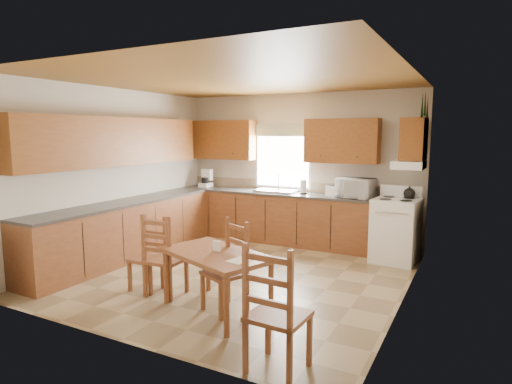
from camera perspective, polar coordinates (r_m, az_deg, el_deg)
The scene contains 35 objects.
floor at distance 6.20m, azimuth -2.56°, elevation -10.84°, with size 4.50×4.50×0.00m, color #967F59.
ceiling at distance 5.92m, azimuth -2.73°, elevation 14.77°, with size 4.50×4.50×0.00m, color brown.
wall_left at distance 7.30m, azimuth -18.08°, elevation 2.47°, with size 4.50×4.50×0.00m, color beige.
wall_right at distance 5.16m, azimuth 19.47°, elevation 0.32°, with size 4.50×4.50×0.00m, color beige.
wall_back at distance 7.92m, azimuth 5.61°, elevation 3.21°, with size 4.50×4.50×0.00m, color beige.
wall_front at distance 4.14m, azimuth -18.56°, elevation -1.39°, with size 4.50×4.50×0.00m, color beige.
lower_cab_back at distance 7.93m, azimuth 2.19°, elevation -3.40°, with size 3.75×0.60×0.88m, color brown.
lower_cab_left at distance 7.13m, azimuth -16.94°, elevation -5.03°, with size 0.60×3.60×0.88m, color brown.
counter_back at distance 7.85m, azimuth 2.21°, elevation -0.11°, with size 3.75×0.63×0.04m, color #413C38.
counter_left at distance 7.04m, azimuth -17.09°, elevation -1.37°, with size 0.63×3.60×0.04m, color #413C38.
backsplash at distance 8.10m, azimuth 3.10°, elevation 0.92°, with size 3.75×0.01×0.18m, color #8E785E.
upper_cab_back_left at distance 8.46m, azimuth -4.59°, elevation 6.94°, with size 1.41×0.33×0.75m, color brown.
upper_cab_back_right at distance 7.46m, azimuth 11.37°, elevation 6.69°, with size 1.25×0.33×0.75m, color brown.
upper_cab_left at distance 7.05m, azimuth -18.19°, elevation 6.40°, with size 0.33×3.60×0.75m, color brown.
upper_cab_stove at distance 6.78m, azimuth 20.31°, elevation 6.64°, with size 0.33×0.62×0.62m, color brown.
range_hood at distance 6.80m, azimuth 19.74°, elevation 3.46°, with size 0.44×0.62×0.12m, color white.
window_frame at distance 8.00m, azimuth 3.55°, elevation 4.71°, with size 1.13×0.02×1.18m, color white.
window_pane at distance 8.00m, azimuth 3.54°, elevation 4.71°, with size 1.05×0.01×1.10m, color white.
window_valance at distance 7.96m, azimuth 3.50°, elevation 8.30°, with size 1.19×0.01×0.24m, color #5B7A48.
sink_basin at distance 7.81m, azimuth 2.71°, elevation 0.15°, with size 0.75×0.45×0.04m, color silver.
pine_decal_a at distance 6.46m, azimuth 21.30°, elevation 10.82°, with size 0.22×0.22×0.36m, color #113511.
pine_decal_b at distance 6.78m, azimuth 21.63°, elevation 10.98°, with size 0.22×0.22×0.36m, color #113511.
pine_decal_c at distance 7.09m, azimuth 21.90°, elevation 10.48°, with size 0.22×0.22×0.36m, color #113511.
stove at distance 6.99m, azimuth 18.15°, elevation -4.95°, with size 0.65×0.67×0.97m, color white.
coffeemaker at distance 8.60m, azimuth -6.73°, elevation 1.90°, with size 0.21×0.26×0.37m, color white.
paper_towel at distance 7.61m, azimuth 6.33°, elevation 0.70°, with size 0.11×0.11×0.25m, color white.
toaster at distance 7.40m, azimuth 10.21°, elevation 0.14°, with size 0.22×0.14×0.18m, color white.
microwave at distance 7.26m, azimuth 13.16°, elevation 0.50°, with size 0.54×0.39×0.33m, color white.
dining_table at distance 4.90m, azimuth -5.35°, elevation -11.82°, with size 1.27×0.72×0.68m, color brown.
chair_near_left at distance 5.41m, azimuth -11.99°, elevation -8.16°, with size 0.43×0.41×1.02m, color brown.
chair_near_right at distance 3.68m, azimuth 2.98°, elevation -15.10°, with size 0.46×0.44×1.11m, color brown.
chair_far_left at distance 5.65m, azimuth -14.27°, elevation -8.02°, with size 0.39×0.37×0.93m, color brown.
chair_far_right at distance 4.83m, azimuth -4.23°, elevation -9.98°, with size 0.43×0.41×1.02m, color brown.
table_paper at distance 4.49m, azimuth -2.18°, elevation -9.07°, with size 0.19×0.25×0.00m, color white.
table_card at distance 4.83m, azimuth -5.26°, elevation -7.19°, with size 0.09×0.02×0.12m, color white.
Camera 1 is at (2.97, -5.07, 1.99)m, focal length 30.00 mm.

